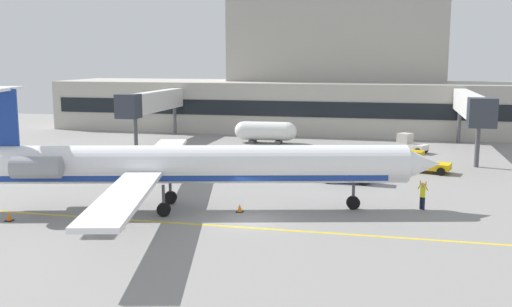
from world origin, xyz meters
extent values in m
cube|color=gray|center=(0.00, 0.00, -0.05)|extent=(120.00, 120.00, 0.10)
cube|color=yellow|center=(0.00, -1.66, 0.00)|extent=(108.00, 0.24, 0.01)
cube|color=red|center=(-10.43, 7.46, 0.00)|extent=(0.30, 8.00, 0.01)
cube|color=#ADA89E|center=(-5.35, 46.84, 3.40)|extent=(66.40, 13.67, 6.80)
cube|color=#9F9A91|center=(0.39, 50.25, 12.52)|extent=(29.85, 9.57, 11.43)
cube|color=black|center=(-5.35, 39.95, 3.56)|extent=(63.74, 0.12, 2.00)
cube|color=silver|center=(16.31, 30.86, 5.24)|extent=(1.40, 18.29, 2.40)
cube|color=#2D333D|center=(16.31, 20.81, 5.24)|extent=(2.40, 2.00, 2.64)
cylinder|color=#4C4C51|center=(16.31, 38.50, 2.02)|extent=(0.44, 0.44, 4.04)
cylinder|color=#4C4C51|center=(16.31, 22.51, 2.02)|extent=(0.44, 0.44, 4.04)
cube|color=silver|center=(-19.64, 32.69, 4.87)|extent=(1.40, 14.61, 2.40)
cube|color=#2D333D|center=(-19.64, 24.49, 4.87)|extent=(2.40, 2.00, 2.64)
cylinder|color=#4C4C51|center=(-19.64, 38.50, 1.83)|extent=(0.44, 0.44, 3.67)
cylinder|color=#4C4C51|center=(-19.64, 26.19, 1.83)|extent=(0.44, 0.44, 3.67)
cylinder|color=white|center=(-4.62, 1.57, 3.11)|extent=(28.87, 9.41, 2.53)
cube|color=navy|center=(-4.62, 1.57, 2.41)|extent=(25.98, 8.47, 0.46)
cone|color=white|center=(10.37, 5.26, 3.11)|extent=(3.30, 3.07, 2.48)
cube|color=white|center=(-9.08, 8.31, 2.73)|extent=(5.29, 12.87, 0.28)
cube|color=white|center=(-5.44, -6.46, 2.73)|extent=(5.29, 12.87, 0.28)
cylinder|color=gray|center=(-14.14, 1.29, 3.30)|extent=(3.28, 2.08, 1.39)
cylinder|color=gray|center=(-13.19, -2.59, 3.30)|extent=(3.28, 2.08, 1.39)
cube|color=navy|center=(-16.49, -1.35, 6.24)|extent=(2.27, 0.78, 3.72)
cylinder|color=#3F3F44|center=(6.12, 4.21, 1.37)|extent=(0.20, 0.20, 1.39)
cylinder|color=black|center=(6.12, 4.21, 0.45)|extent=(0.96, 0.55, 0.90)
cylinder|color=#3F3F44|center=(-6.43, 2.82, 1.37)|extent=(0.20, 0.20, 1.39)
cylinder|color=black|center=(-6.43, 2.82, 0.45)|extent=(0.96, 0.55, 0.90)
cylinder|color=#3F3F44|center=(-5.64, -0.37, 1.37)|extent=(0.20, 0.20, 1.39)
cylinder|color=black|center=(-5.64, -0.37, 0.45)|extent=(0.96, 0.55, 0.90)
cube|color=#E5B20C|center=(11.60, 18.74, 0.63)|extent=(4.47, 2.78, 0.56)
cube|color=#C3970A|center=(10.48, 19.04, 1.38)|extent=(2.01, 1.97, 0.94)
cylinder|color=black|center=(9.97, 18.25, 0.35)|extent=(0.75, 0.45, 0.70)
cylinder|color=black|center=(10.42, 19.97, 0.35)|extent=(0.75, 0.45, 0.70)
cylinder|color=black|center=(12.78, 17.51, 0.35)|extent=(0.75, 0.45, 0.70)
cylinder|color=black|center=(13.23, 19.23, 0.35)|extent=(0.75, 0.45, 0.70)
cube|color=#19389E|center=(5.02, 12.71, 0.62)|extent=(4.14, 1.59, 0.54)
cube|color=navy|center=(6.16, 12.66, 1.41)|extent=(1.69, 1.35, 1.04)
cylinder|color=black|center=(6.47, 13.36, 0.35)|extent=(0.71, 0.31, 0.70)
cylinder|color=black|center=(6.41, 11.94, 0.35)|extent=(0.71, 0.31, 0.70)
cylinder|color=black|center=(3.62, 13.48, 0.35)|extent=(0.71, 0.31, 0.70)
cylinder|color=black|center=(3.56, 12.06, 0.35)|extent=(0.71, 0.31, 0.70)
cube|color=silver|center=(10.69, 29.80, 0.65)|extent=(3.53, 2.98, 0.59)
cube|color=#B8B1A9|center=(9.94, 30.22, 1.48)|extent=(1.82, 1.92, 1.09)
cylinder|color=black|center=(9.34, 29.61, 0.35)|extent=(0.75, 0.59, 0.70)
cylinder|color=black|center=(10.16, 31.06, 0.35)|extent=(0.75, 0.59, 0.70)
cylinder|color=black|center=(11.23, 28.54, 0.35)|extent=(0.75, 0.59, 0.70)
cylinder|color=black|center=(12.05, 29.98, 0.35)|extent=(0.75, 0.59, 0.70)
cylinder|color=white|center=(-6.18, 33.29, 1.46)|extent=(5.44, 2.55, 2.22)
sphere|color=white|center=(-3.53, 33.46, 1.46)|extent=(2.18, 2.18, 2.18)
sphere|color=white|center=(-8.83, 33.13, 1.46)|extent=(2.18, 2.18, 2.18)
cube|color=#59595B|center=(-7.77, 33.29, 0.17)|extent=(0.60, 2.00, 0.35)
cube|color=#59595B|center=(-4.59, 33.29, 0.17)|extent=(0.60, 2.00, 0.35)
cylinder|color=#191E33|center=(10.57, 5.23, 0.43)|extent=(0.18, 0.18, 0.87)
cylinder|color=#191E33|center=(10.74, 5.11, 0.43)|extent=(0.18, 0.18, 0.87)
cylinder|color=yellow|center=(10.65, 5.17, 1.21)|extent=(0.34, 0.34, 0.69)
sphere|color=tan|center=(10.65, 5.17, 1.67)|extent=(0.24, 0.24, 0.24)
cylinder|color=yellow|center=(10.47, 5.30, 1.61)|extent=(0.37, 0.30, 0.50)
cylinder|color=#F2590C|center=(10.47, 5.30, 1.83)|extent=(0.06, 0.06, 0.28)
cylinder|color=yellow|center=(10.83, 5.04, 1.61)|extent=(0.37, 0.30, 0.50)
cylinder|color=#F2590C|center=(10.83, 5.04, 1.83)|extent=(0.06, 0.06, 0.28)
cone|color=orange|center=(-7.86, -1.62, 0.28)|extent=(0.36, 0.36, 0.55)
cube|color=black|center=(-7.86, -1.62, 0.02)|extent=(0.47, 0.47, 0.04)
cone|color=orange|center=(-14.69, -3.57, 0.28)|extent=(0.36, 0.36, 0.55)
cube|color=black|center=(-14.69, -3.57, 0.02)|extent=(0.47, 0.47, 0.04)
cone|color=orange|center=(-1.15, 1.78, 0.28)|extent=(0.36, 0.36, 0.55)
cube|color=black|center=(-1.15, 1.78, 0.02)|extent=(0.47, 0.47, 0.04)
cone|color=orange|center=(-11.87, 7.25, 0.28)|extent=(0.36, 0.36, 0.55)
cube|color=black|center=(-11.87, 7.25, 0.02)|extent=(0.47, 0.47, 0.04)
camera|label=1|loc=(8.44, -34.79, 10.11)|focal=41.25mm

